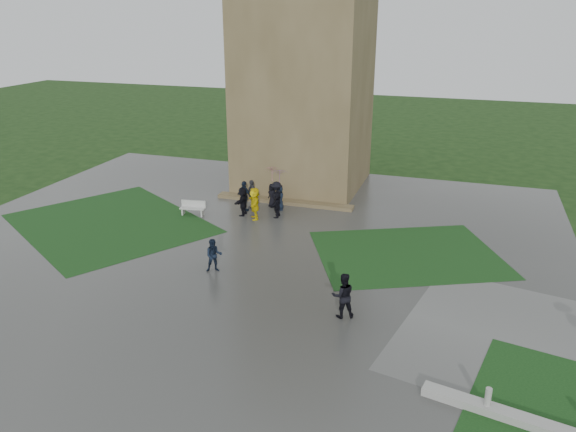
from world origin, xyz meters
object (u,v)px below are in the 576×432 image
(tower, at_px, (305,53))
(pedestrian_near, at_px, (343,295))
(bench, at_px, (193,208))
(pedestrian_mid, at_px, (214,255))

(tower, bearing_deg, pedestrian_near, -68.48)
(bench, relative_size, pedestrian_near, 0.82)
(tower, bearing_deg, pedestrian_mid, -90.04)
(tower, distance_m, pedestrian_mid, 16.94)
(pedestrian_near, bearing_deg, pedestrian_mid, -42.54)
(pedestrian_mid, distance_m, pedestrian_near, 7.09)
(bench, distance_m, pedestrian_near, 14.34)
(bench, relative_size, pedestrian_mid, 0.96)
(bench, bearing_deg, pedestrian_near, -46.25)
(tower, xyz_separation_m, pedestrian_mid, (-0.01, -14.85, -8.17))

